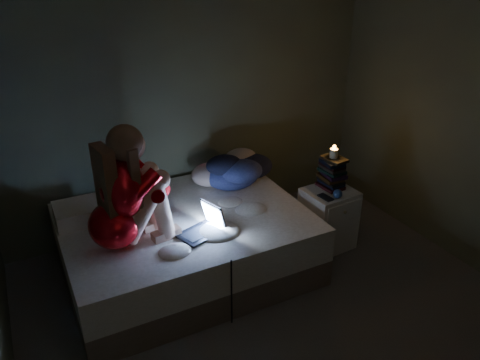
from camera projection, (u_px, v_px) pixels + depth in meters
floor at (298, 340)px, 3.32m from camera, size 3.60×3.80×0.02m
wall_back at (190, 93)px, 4.28m from camera, size 3.60×0.02×2.60m
bed at (186, 244)px, 3.92m from camera, size 1.93×1.45×0.53m
pillow at (85, 211)px, 3.74m from camera, size 0.46×0.33×0.13m
woman at (111, 192)px, 3.20m from camera, size 0.61×0.45×0.91m
laptop at (199, 221)px, 3.51m from camera, size 0.39×0.33×0.23m
clothes_pile at (232, 169)px, 4.25m from camera, size 0.59×0.49×0.32m
nightstand at (328, 218)px, 4.26m from camera, size 0.44×0.40×0.56m
book_stack at (332, 172)px, 4.14m from camera, size 0.19×0.25×0.30m
candle at (334, 152)px, 4.06m from camera, size 0.07×0.07×0.08m
phone at (325, 197)px, 4.02m from camera, size 0.08×0.14×0.01m
blue_orb at (337, 194)px, 4.00m from camera, size 0.08×0.08×0.08m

